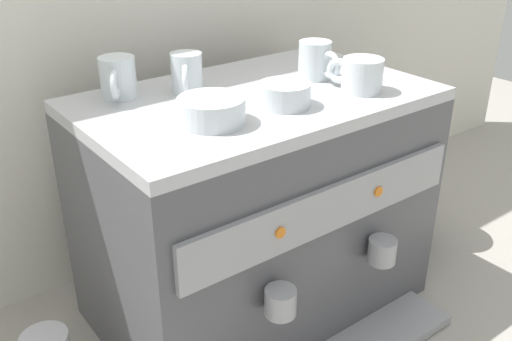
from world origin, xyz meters
TOP-DOWN VIEW (x-y plane):
  - ground_plane at (0.00, 0.00)m, footprint 4.00×4.00m
  - tiled_backsplash_wall at (0.00, 0.34)m, footprint 2.80×0.03m
  - espresso_machine at (0.00, -0.00)m, footprint 0.68×0.53m
  - ceramic_cup_0 at (-0.22, 0.14)m, footprint 0.08×0.10m
  - ceramic_cup_1 at (-0.10, 0.09)m, footprint 0.07×0.09m
  - ceramic_cup_2 at (0.16, 0.00)m, footprint 0.07×0.11m
  - ceramic_cup_3 at (0.17, -0.11)m, footprint 0.08×0.11m
  - ceramic_bowl_0 at (-0.15, -0.08)m, footprint 0.11×0.11m
  - ceramic_bowl_1 at (0.00, -0.09)m, footprint 0.09×0.09m
  - coffee_grinder at (0.48, -0.02)m, footprint 0.15×0.15m

SIDE VIEW (x-z plane):
  - ground_plane at x=0.00m, z-range 0.00..0.00m
  - coffee_grinder at x=0.48m, z-range -0.01..0.39m
  - espresso_machine at x=0.00m, z-range 0.00..0.50m
  - ceramic_bowl_1 at x=0.00m, z-range 0.50..0.54m
  - ceramic_bowl_0 at x=-0.15m, z-range 0.50..0.54m
  - ceramic_cup_3 at x=0.17m, z-range 0.50..0.56m
  - ceramic_cup_1 at x=-0.10m, z-range 0.50..0.57m
  - ceramic_cup_0 at x=-0.22m, z-range 0.50..0.57m
  - ceramic_cup_2 at x=0.16m, z-range 0.50..0.57m
  - tiled_backsplash_wall at x=0.00m, z-range 0.00..1.17m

